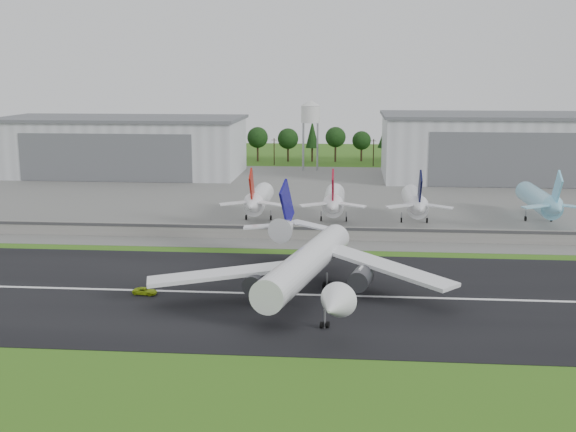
# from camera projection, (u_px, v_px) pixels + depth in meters

# --- Properties ---
(ground) EXTENTS (600.00, 600.00, 0.00)m
(ground) POSITION_uv_depth(u_px,v_px,m) (278.00, 312.00, 125.04)
(ground) COLOR #316C19
(ground) RESTS_ON ground
(runway) EXTENTS (320.00, 60.00, 0.10)m
(runway) POSITION_uv_depth(u_px,v_px,m) (284.00, 294.00, 134.80)
(runway) COLOR black
(runway) RESTS_ON ground
(runway_centerline) EXTENTS (220.00, 1.00, 0.02)m
(runway_centerline) POSITION_uv_depth(u_px,v_px,m) (284.00, 294.00, 134.79)
(runway_centerline) COLOR white
(runway_centerline) RESTS_ON runway
(apron) EXTENTS (320.00, 150.00, 0.10)m
(apron) POSITION_uv_depth(u_px,v_px,m) (314.00, 196.00, 242.25)
(apron) COLOR slate
(apron) RESTS_ON ground
(blast_fence) EXTENTS (240.00, 0.61, 3.50)m
(blast_fence) POSITION_uv_depth(u_px,v_px,m) (300.00, 233.00, 178.40)
(blast_fence) COLOR gray
(blast_fence) RESTS_ON ground
(hangar_west) EXTENTS (97.00, 44.00, 23.20)m
(hangar_west) POSITION_uv_depth(u_px,v_px,m) (122.00, 146.00, 290.70)
(hangar_west) COLOR silver
(hangar_west) RESTS_ON ground
(hangar_east) EXTENTS (102.00, 47.00, 25.20)m
(hangar_east) POSITION_uv_depth(u_px,v_px,m) (515.00, 147.00, 277.25)
(hangar_east) COLOR silver
(hangar_east) RESTS_ON ground
(water_tower) EXTENTS (8.40, 8.40, 29.40)m
(water_tower) POSITION_uv_depth(u_px,v_px,m) (311.00, 112.00, 301.36)
(water_tower) COLOR #99999E
(water_tower) RESTS_ON ground
(utility_poles) EXTENTS (230.00, 3.00, 12.00)m
(utility_poles) POSITION_uv_depth(u_px,v_px,m) (323.00, 166.00, 320.41)
(utility_poles) COLOR black
(utility_poles) RESTS_ON ground
(treeline) EXTENTS (320.00, 16.00, 22.00)m
(treeline) POSITION_uv_depth(u_px,v_px,m) (325.00, 162.00, 335.06)
(treeline) COLOR black
(treeline) RESTS_ON ground
(main_airliner) EXTENTS (55.79, 58.74, 18.17)m
(main_airliner) POSITION_uv_depth(u_px,v_px,m) (307.00, 271.00, 133.06)
(main_airliner) COLOR white
(main_airliner) RESTS_ON runway
(ground_vehicle) EXTENTS (4.88, 2.82, 1.28)m
(ground_vehicle) POSITION_uv_depth(u_px,v_px,m) (145.00, 291.00, 134.49)
(ground_vehicle) COLOR #A8C917
(ground_vehicle) RESTS_ON runway
(parked_jet_red_a) EXTENTS (7.36, 31.29, 16.64)m
(parked_jet_red_a) POSITION_uv_depth(u_px,v_px,m) (258.00, 200.00, 199.77)
(parked_jet_red_a) COLOR white
(parked_jet_red_a) RESTS_ON ground
(parked_jet_red_b) EXTENTS (7.36, 31.29, 16.64)m
(parked_jet_red_b) POSITION_uv_depth(u_px,v_px,m) (334.00, 201.00, 197.97)
(parked_jet_red_b) COLOR white
(parked_jet_red_b) RESTS_ON ground
(parked_jet_navy) EXTENTS (7.36, 31.29, 16.61)m
(parked_jet_navy) POSITION_uv_depth(u_px,v_px,m) (415.00, 202.00, 196.07)
(parked_jet_navy) COLOR white
(parked_jet_navy) RESTS_ON ground
(parked_jet_skyblue) EXTENTS (7.36, 37.29, 16.70)m
(parked_jet_skyblue) POSITION_uv_depth(u_px,v_px,m) (541.00, 201.00, 198.00)
(parked_jet_skyblue) COLOR #86CCE7
(parked_jet_skyblue) RESTS_ON ground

